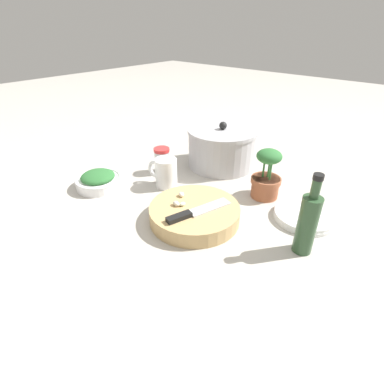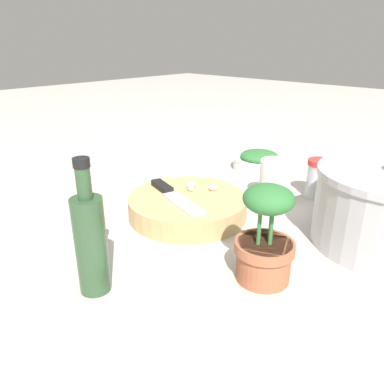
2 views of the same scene
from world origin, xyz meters
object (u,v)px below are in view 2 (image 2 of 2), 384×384
(plate_stack, at_px, (181,308))
(herb_bowl, at_px, (259,161))
(chef_knife, at_px, (173,195))
(potted_herb, at_px, (265,241))
(spice_jar, at_px, (318,178))
(cutting_board, at_px, (188,206))
(garlic_cloves, at_px, (199,187))
(coffee_mug, at_px, (276,180))
(oil_bottle, at_px, (91,241))

(plate_stack, bearing_deg, herb_bowl, -155.30)
(chef_knife, height_order, herb_bowl, chef_knife)
(potted_herb, bearing_deg, spice_jar, -166.15)
(chef_knife, bearing_deg, cutting_board, 149.41)
(plate_stack, bearing_deg, spice_jar, -173.79)
(garlic_cloves, bearing_deg, potted_herb, 62.98)
(spice_jar, bearing_deg, garlic_cloves, -34.29)
(spice_jar, bearing_deg, coffee_mug, -38.17)
(cutting_board, bearing_deg, coffee_mug, 156.56)
(cutting_board, relative_size, spice_jar, 2.70)
(chef_knife, xyz_separation_m, herb_bowl, (-0.39, -0.04, -0.02))
(chef_knife, height_order, potted_herb, potted_herb)
(chef_knife, bearing_deg, spice_jar, 166.29)
(chef_knife, xyz_separation_m, garlic_cloves, (-0.07, 0.01, 0.00))
(chef_knife, xyz_separation_m, coffee_mug, (-0.23, 0.11, 0.00))
(plate_stack, relative_size, potted_herb, 1.08)
(chef_knife, bearing_deg, oil_bottle, 37.01)
(garlic_cloves, bearing_deg, oil_bottle, 14.63)
(coffee_mug, distance_m, oil_bottle, 0.49)
(chef_knife, relative_size, oil_bottle, 0.92)
(spice_jar, height_order, potted_herb, potted_herb)
(oil_bottle, bearing_deg, herb_bowl, -167.72)
(herb_bowl, bearing_deg, chef_knife, 6.18)
(garlic_cloves, xyz_separation_m, potted_herb, (0.13, 0.25, 0.02))
(cutting_board, distance_m, plate_stack, 0.31)
(spice_jar, distance_m, coffee_mug, 0.11)
(herb_bowl, xyz_separation_m, potted_herb, (0.45, 0.31, 0.04))
(herb_bowl, xyz_separation_m, plate_stack, (0.60, 0.27, -0.02))
(coffee_mug, height_order, plate_stack, coffee_mug)
(cutting_board, bearing_deg, spice_jar, 151.83)
(cutting_board, distance_m, oil_bottle, 0.30)
(chef_knife, height_order, coffee_mug, coffee_mug)
(spice_jar, distance_m, oil_bottle, 0.57)
(chef_knife, bearing_deg, coffee_mug, 169.79)
(garlic_cloves, height_order, oil_bottle, oil_bottle)
(cutting_board, xyz_separation_m, chef_knife, (0.02, -0.02, 0.03))
(coffee_mug, bearing_deg, chef_knife, -26.29)
(potted_herb, bearing_deg, coffee_mug, -151.39)
(coffee_mug, xyz_separation_m, plate_stack, (0.43, 0.12, -0.04))
(plate_stack, bearing_deg, coffee_mug, -164.40)
(chef_knife, relative_size, potted_herb, 1.21)
(cutting_board, distance_m, potted_herb, 0.26)
(cutting_board, height_order, plate_stack, cutting_board)
(spice_jar, xyz_separation_m, potted_herb, (0.37, 0.09, 0.02))
(cutting_board, distance_m, herb_bowl, 0.37)
(chef_knife, xyz_separation_m, spice_jar, (-0.31, 0.18, -0.00))
(coffee_mug, xyz_separation_m, potted_herb, (0.29, 0.16, 0.02))
(garlic_cloves, height_order, potted_herb, potted_herb)
(spice_jar, xyz_separation_m, oil_bottle, (0.57, -0.08, 0.04))
(chef_knife, bearing_deg, plate_stack, 64.11)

